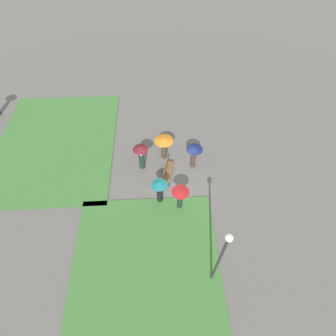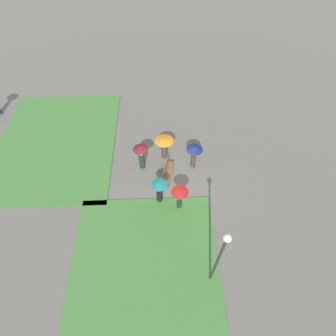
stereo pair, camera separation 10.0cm
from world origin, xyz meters
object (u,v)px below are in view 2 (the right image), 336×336
object	(u,v)px
crowd_person_teal	(159,188)
crowd_person_red	(180,195)
crowd_person_navy	(194,152)
crowd_person_maroon	(141,153)
lamp_post	(220,255)
park_bench	(167,171)
crowd_person_orange	(164,144)

from	to	relation	value
crowd_person_teal	crowd_person_red	bearing A→B (deg)	79.26
crowd_person_red	crowd_person_navy	world-z (taller)	crowd_person_navy
crowd_person_teal	crowd_person_navy	bearing A→B (deg)	151.50
crowd_person_maroon	crowd_person_teal	distance (m)	2.81
lamp_post	crowd_person_teal	world-z (taller)	lamp_post
crowd_person_red	crowd_person_maroon	xyz separation A→B (m)	(3.08, 2.20, 0.08)
lamp_post	crowd_person_maroon	xyz separation A→B (m)	(7.16, 3.46, -1.78)
crowd_person_red	crowd_person_navy	size ratio (longest dim) A/B	0.95
park_bench	crowd_person_red	bearing A→B (deg)	-151.58
park_bench	crowd_person_orange	xyz separation A→B (m)	(1.64, 0.12, 0.74)
lamp_post	crowd_person_teal	distance (m)	5.49
crowd_person_orange	crowd_person_maroon	size ratio (longest dim) A/B	0.87
crowd_person_navy	crowd_person_teal	world-z (taller)	crowd_person_navy
lamp_post	crowd_person_red	bearing A→B (deg)	17.18
crowd_person_maroon	crowd_person_navy	bearing A→B (deg)	-109.03
lamp_post	crowd_person_teal	xyz separation A→B (m)	(4.57, 2.38, -1.90)
park_bench	crowd_person_navy	distance (m)	2.06
crowd_person_navy	crowd_person_teal	bearing A→B (deg)	-110.63
lamp_post	crowd_person_orange	distance (m)	8.46
crowd_person_red	park_bench	bearing A→B (deg)	94.18
lamp_post	crowd_person_red	world-z (taller)	lamp_post
lamp_post	crowd_person_maroon	size ratio (longest dim) A/B	2.51
lamp_post	crowd_person_maroon	world-z (taller)	lamp_post
crowd_person_navy	crowd_person_teal	xyz separation A→B (m)	(-2.51, 2.22, -0.14)
crowd_person_red	crowd_person_teal	bearing A→B (deg)	145.35
park_bench	crowd_person_navy	world-z (taller)	crowd_person_navy
crowd_person_orange	crowd_person_teal	size ratio (longest dim) A/B	0.94
park_bench	crowd_person_red	xyz separation A→B (m)	(-2.28, -0.62, 0.79)
crowd_person_navy	crowd_person_red	bearing A→B (deg)	-89.18
crowd_person_orange	crowd_person_maroon	world-z (taller)	crowd_person_maroon
park_bench	crowd_person_red	size ratio (longest dim) A/B	1.01
crowd_person_maroon	crowd_person_orange	bearing A→B (deg)	-77.80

